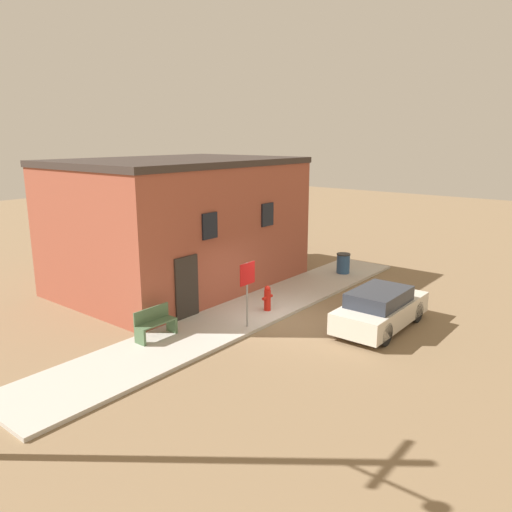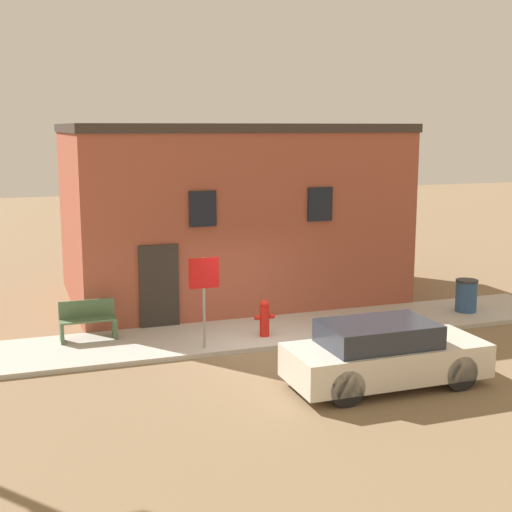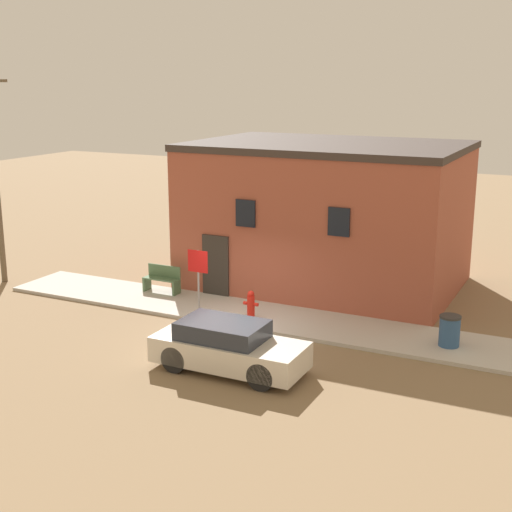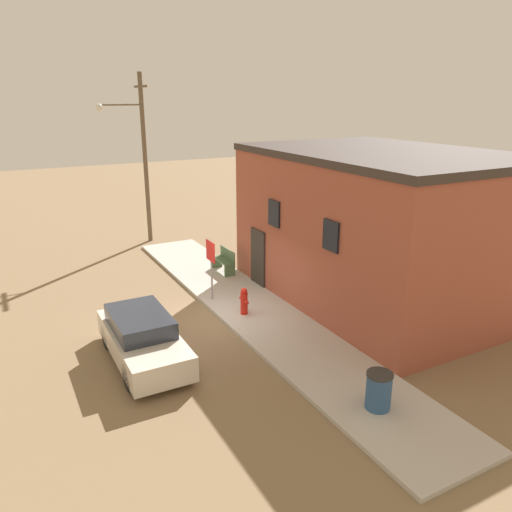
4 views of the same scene
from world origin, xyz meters
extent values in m
plane|color=#846B4C|center=(0.00, 0.00, 0.00)|extent=(80.00, 80.00, 0.00)
cube|color=#BCB7AD|center=(0.00, 1.26, 0.06)|extent=(17.58, 2.52, 0.11)
cube|color=#9E4C38|center=(0.90, 5.74, 2.47)|extent=(9.25, 6.44, 4.93)
cube|color=#382D28|center=(0.90, 5.74, 5.05)|extent=(9.35, 6.54, 0.24)
cube|color=black|center=(-0.72, 2.49, 3.06)|extent=(0.70, 0.08, 0.90)
cube|color=black|center=(2.52, 2.49, 3.06)|extent=(0.70, 0.08, 0.90)
cube|color=#2D2823|center=(-1.87, 2.49, 1.10)|extent=(1.00, 0.08, 2.20)
cylinder|color=red|center=(0.32, 0.80, 0.48)|extent=(0.24, 0.24, 0.73)
sphere|color=red|center=(0.32, 0.80, 0.90)|extent=(0.21, 0.21, 0.21)
cylinder|color=red|center=(0.14, 0.80, 0.59)|extent=(0.13, 0.11, 0.11)
cylinder|color=red|center=(0.51, 0.80, 0.59)|extent=(0.13, 0.11, 0.11)
cylinder|color=gray|center=(-1.29, 0.37, 1.16)|extent=(0.06, 0.06, 2.10)
cube|color=red|center=(-1.29, 0.35, 1.86)|extent=(0.70, 0.02, 0.70)
cube|color=#4C6B47|center=(-4.33, 1.90, 0.34)|extent=(0.08, 0.44, 0.46)
cube|color=#4C6B47|center=(-3.10, 1.90, 0.34)|extent=(0.08, 0.44, 0.46)
cube|color=#4C6B47|center=(-3.71, 1.90, 0.60)|extent=(1.31, 0.44, 0.04)
cube|color=#4C6B47|center=(-3.71, 2.10, 0.83)|extent=(1.31, 0.04, 0.42)
cylinder|color=#2D517F|center=(6.32, 1.15, 0.52)|extent=(0.57, 0.57, 0.82)
cylinder|color=#2D2D2D|center=(6.32, 1.15, 0.96)|extent=(0.60, 0.60, 0.06)
cylinder|color=black|center=(2.78, -2.16, 0.35)|extent=(0.71, 0.20, 0.71)
cylinder|color=black|center=(2.78, -3.57, 0.35)|extent=(0.71, 0.20, 0.71)
cylinder|color=black|center=(0.31, -2.16, 0.35)|extent=(0.71, 0.20, 0.71)
cylinder|color=black|center=(0.31, -3.57, 0.35)|extent=(0.71, 0.20, 0.71)
cube|color=beige|center=(1.55, -2.87, 0.53)|extent=(3.99, 1.61, 0.67)
cube|color=#282D38|center=(1.35, -2.87, 1.09)|extent=(2.19, 1.42, 0.46)
camera|label=1|loc=(-12.80, -9.19, 6.01)|focal=35.00mm
camera|label=2|loc=(-5.42, -14.75, 5.09)|focal=50.00mm
camera|label=3|loc=(9.75, -17.97, 7.40)|focal=50.00mm
camera|label=4|loc=(13.61, -5.88, 6.87)|focal=35.00mm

